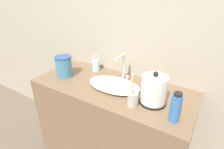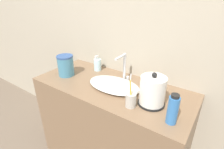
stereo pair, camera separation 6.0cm
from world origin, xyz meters
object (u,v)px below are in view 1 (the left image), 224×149
lotion_bottle (96,65)px  shampoo_bottle (176,108)px  faucet (123,66)px  water_pitcher (64,66)px  electric_kettle (154,91)px  toothbrush_cup (133,99)px

lotion_bottle → shampoo_bottle: 0.86m
faucet → water_pitcher: (-0.47, -0.20, -0.04)m
electric_kettle → shampoo_bottle: (0.16, -0.10, -0.00)m
faucet → lotion_bottle: faucet is taller
electric_kettle → water_pitcher: electric_kettle is taller
shampoo_bottle → water_pitcher: size_ratio=1.02×
lotion_bottle → water_pitcher: water_pitcher is taller
electric_kettle → water_pitcher: 0.79m
shampoo_bottle → faucet: bearing=149.5°
faucet → water_pitcher: faucet is taller
faucet → water_pitcher: bearing=-157.2°
electric_kettle → shampoo_bottle: bearing=-32.7°
faucet → shampoo_bottle: 0.56m
shampoo_bottle → water_pitcher: shampoo_bottle is taller
lotion_bottle → shampoo_bottle: size_ratio=0.79×
electric_kettle → water_pitcher: bearing=-178.9°
water_pitcher → toothbrush_cup: bearing=-7.1°
toothbrush_cup → lotion_bottle: toothbrush_cup is taller
water_pitcher → shampoo_bottle: bearing=-5.4°
faucet → electric_kettle: bearing=-29.4°
toothbrush_cup → shampoo_bottle: size_ratio=1.20×
faucet → electric_kettle: 0.37m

